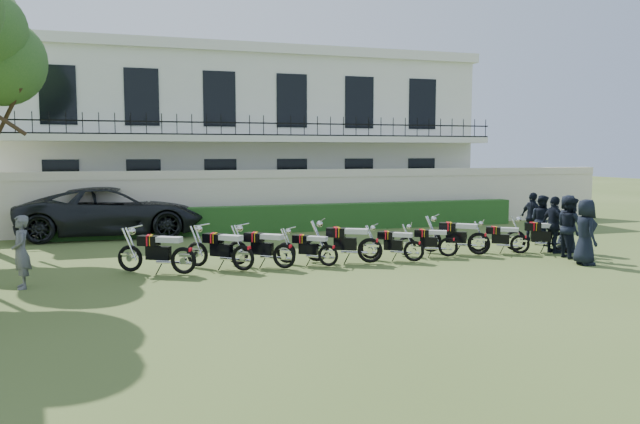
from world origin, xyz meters
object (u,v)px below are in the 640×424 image
object	(u,v)px
motorcycle_2	(284,250)
officer_4	(542,220)
motorcycle_6	(448,242)
motorcycle_4	(370,244)
motorcycle_7	(479,238)
motorcycle_5	(414,246)
officer_0	(585,232)
motorcycle_1	(243,252)
officer_1	(570,227)
motorcycle_0	(183,254)
suv	(113,212)
motorcycle_8	(520,240)
officer_5	(533,217)
motorcycle_9	(563,237)
motorcycle_3	(328,250)
officer_3	(568,224)
inspector	(21,252)
officer_2	(554,225)

from	to	relation	value
motorcycle_2	officer_4	size ratio (longest dim) A/B	0.98
motorcycle_2	motorcycle_6	world-z (taller)	motorcycle_2
motorcycle_4	motorcycle_7	world-z (taller)	motorcycle_4
motorcycle_5	officer_0	size ratio (longest dim) A/B	0.84
motorcycle_1	motorcycle_2	distance (m)	1.06
officer_1	officer_4	xyz separation A→B (m)	(0.81, 2.33, -0.06)
motorcycle_0	suv	size ratio (longest dim) A/B	0.29
motorcycle_5	motorcycle_8	distance (m)	3.55
officer_5	motorcycle_0	bearing A→B (deg)	92.14
motorcycle_2	motorcycle_9	xyz separation A→B (m)	(8.47, 0.01, -0.01)
motorcycle_6	suv	bearing A→B (deg)	78.02
motorcycle_3	officer_3	bearing A→B (deg)	-47.82
suv	motorcycle_0	bearing A→B (deg)	-166.21
motorcycle_6	officer_3	xyz separation A→B (m)	(3.89, -0.18, 0.42)
suv	inspector	distance (m)	8.51
motorcycle_7	motorcycle_8	size ratio (longest dim) A/B	1.12
motorcycle_8	motorcycle_9	size ratio (longest dim) A/B	0.84
motorcycle_2	officer_1	distance (m)	8.18
officer_4	suv	bearing A→B (deg)	51.24
officer_5	motorcycle_4	bearing A→B (deg)	99.42
motorcycle_6	suv	distance (m)	11.83
motorcycle_7	officer_5	size ratio (longest dim) A/B	1.00
motorcycle_1	motorcycle_2	xyz separation A→B (m)	(1.06, -0.00, -0.01)
motorcycle_9	officer_4	distance (m)	1.71
motorcycle_3	officer_3	distance (m)	7.62
motorcycle_2	motorcycle_4	size ratio (longest dim) A/B	0.82
motorcycle_3	officer_4	distance (m)	7.96
motorcycle_8	officer_2	size ratio (longest dim) A/B	0.87
motorcycle_9	officer_2	size ratio (longest dim) A/B	1.04
officer_3	officer_4	distance (m)	1.45
motorcycle_0	motorcycle_8	world-z (taller)	motorcycle_0
motorcycle_9	officer_5	world-z (taller)	officer_5
motorcycle_1	officer_1	bearing A→B (deg)	-51.76
inspector	motorcycle_8	bearing A→B (deg)	79.57
motorcycle_8	inspector	world-z (taller)	inspector
motorcycle_3	inspector	bearing A→B (deg)	133.67
motorcycle_4	officer_3	size ratio (longest dim) A/B	1.13
motorcycle_5	officer_1	xyz separation A→B (m)	(4.53, -0.65, 0.42)
motorcycle_7	motorcycle_6	bearing A→B (deg)	128.60
inspector	officer_2	distance (m)	14.29
motorcycle_8	motorcycle_6	bearing A→B (deg)	121.15
motorcycle_2	motorcycle_3	xyz separation A→B (m)	(1.17, -0.02, -0.06)
officer_2	officer_4	distance (m)	1.64
motorcycle_3	officer_4	size ratio (longest dim) A/B	0.87
motorcycle_4	officer_4	xyz separation A→B (m)	(6.56, 1.55, 0.27)
motorcycle_2	suv	distance (m)	8.97
officer_1	officer_3	xyz separation A→B (m)	(0.64, 0.90, -0.01)
inspector	motorcycle_4	bearing A→B (deg)	80.21
motorcycle_0	officer_3	bearing A→B (deg)	-58.61
motorcycle_5	officer_1	size ratio (longest dim) A/B	0.85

